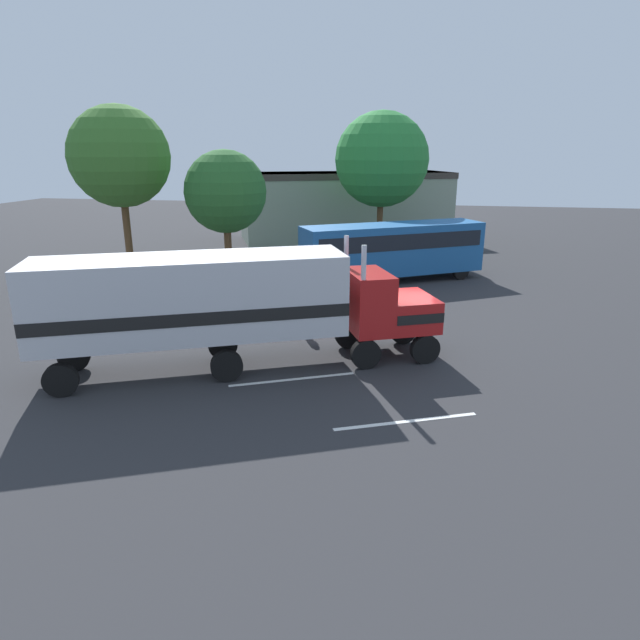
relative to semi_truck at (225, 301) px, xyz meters
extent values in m
plane|color=#2D2D30|center=(5.92, 2.95, -2.52)|extent=(120.00, 120.00, 0.00)
cube|color=silver|center=(2.52, -0.55, -2.52)|extent=(4.06, 2.00, 0.01)
cube|color=silver|center=(6.48, -2.91, -2.52)|extent=(4.10, 1.90, 0.01)
cube|color=#B21919|center=(6.27, 2.74, -0.82)|extent=(2.65, 3.01, 1.20)
cube|color=#B21919|center=(4.80, 2.09, -0.32)|extent=(2.29, 2.85, 2.20)
cube|color=silver|center=(7.13, 3.11, -0.82)|extent=(0.92, 1.96, 1.08)
cube|color=black|center=(6.27, 2.74, -0.76)|extent=(2.67, 3.05, 0.36)
cylinder|color=silver|center=(3.85, 2.88, 0.28)|extent=(0.18, 0.18, 3.40)
cylinder|color=silver|center=(4.74, 0.87, 0.28)|extent=(0.18, 0.18, 3.40)
cube|color=silver|center=(-1.02, -0.45, 0.23)|extent=(10.66, 6.59, 2.80)
cube|color=black|center=(-1.02, -0.45, -0.19)|extent=(10.68, 6.63, 0.44)
cylinder|color=silver|center=(4.66, 3.45, -1.57)|extent=(1.45, 1.11, 0.64)
cylinder|color=black|center=(6.10, 3.86, -1.97)|extent=(1.13, 0.72, 1.10)
cylinder|color=black|center=(6.98, 1.85, -1.97)|extent=(1.13, 0.72, 1.10)
cylinder|color=black|center=(3.99, 2.94, -1.97)|extent=(1.13, 0.72, 1.10)
cylinder|color=black|center=(4.87, 0.93, -1.97)|extent=(1.13, 0.72, 1.10)
cylinder|color=black|center=(-0.54, 0.96, -1.97)|extent=(1.13, 0.72, 1.10)
cylinder|color=black|center=(0.34, -1.06, -1.97)|extent=(1.13, 0.72, 1.10)
cylinder|color=black|center=(-5.35, -1.15, -1.97)|extent=(1.13, 0.72, 1.10)
cylinder|color=black|center=(-4.47, -3.16, -1.97)|extent=(1.13, 0.72, 1.10)
cylinder|color=black|center=(2.01, 4.22, -2.11)|extent=(0.18, 0.18, 0.82)
cylinder|color=black|center=(1.86, 4.20, -2.11)|extent=(0.18, 0.18, 0.82)
cylinder|color=#A5728C|center=(1.93, 4.21, -1.41)|extent=(0.34, 0.34, 0.58)
sphere|color=tan|center=(1.93, 4.21, -1.01)|extent=(0.23, 0.23, 0.23)
cube|color=black|center=(1.91, 4.41, -1.39)|extent=(0.28, 0.19, 0.36)
cube|color=#1E5999|center=(5.03, 14.91, -0.57)|extent=(10.75, 7.83, 2.90)
cube|color=black|center=(5.03, 14.91, 0.01)|extent=(10.20, 7.53, 0.90)
cylinder|color=black|center=(7.97, 17.97, -2.02)|extent=(1.00, 0.75, 1.00)
cylinder|color=black|center=(9.13, 16.04, -2.02)|extent=(1.00, 0.75, 1.00)
cylinder|color=black|center=(1.28, 13.97, -2.02)|extent=(1.00, 0.75, 1.00)
cylinder|color=black|center=(2.43, 12.04, -2.02)|extent=(1.00, 0.75, 1.00)
cylinder|color=brown|center=(3.52, 23.80, -0.28)|extent=(0.44, 0.44, 4.50)
sphere|color=#2A7F36|center=(3.52, 23.80, 4.35)|extent=(6.79, 6.79, 6.79)
cylinder|color=brown|center=(-4.84, 13.82, -0.77)|extent=(0.44, 0.44, 3.52)
sphere|color=#275E27|center=(-4.84, 13.82, 2.68)|extent=(4.82, 4.82, 4.82)
cylinder|color=brown|center=(-11.15, 13.42, 0.03)|extent=(0.44, 0.44, 5.11)
sphere|color=#376E28|center=(-11.15, 13.42, 4.65)|extent=(5.92, 5.92, 5.92)
cube|color=gray|center=(0.01, 30.85, 0.32)|extent=(18.87, 12.70, 5.69)
cube|color=#3F3833|center=(0.01, 30.85, 2.91)|extent=(19.00, 12.83, 0.50)
camera|label=1|loc=(6.59, -17.37, 5.07)|focal=30.54mm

